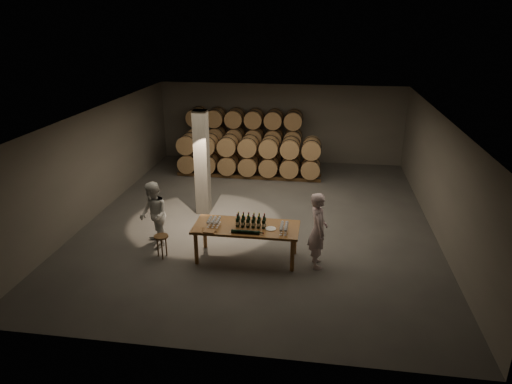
# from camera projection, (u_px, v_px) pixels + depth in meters

# --- Properties ---
(room) EXTENTS (12.00, 12.00, 12.00)m
(room) POSITION_uv_depth(u_px,v_px,m) (202.00, 163.00, 13.71)
(room) COLOR #4F4D4A
(room) RESTS_ON ground
(tasting_table) EXTENTS (2.60, 1.10, 0.90)m
(tasting_table) POSITION_uv_depth(u_px,v_px,m) (246.00, 230.00, 11.27)
(tasting_table) COLOR brown
(tasting_table) RESTS_ON ground
(barrel_stack_back) EXTENTS (4.70, 0.95, 2.31)m
(barrel_stack_back) POSITION_uv_depth(u_px,v_px,m) (245.00, 136.00, 18.41)
(barrel_stack_back) COLOR #54351C
(barrel_stack_back) RESTS_ON ground
(barrel_stack_front) EXTENTS (5.48, 0.95, 1.57)m
(barrel_stack_front) POSITION_uv_depth(u_px,v_px,m) (249.00, 155.00, 17.20)
(barrel_stack_front) COLOR #54351C
(barrel_stack_front) RESTS_ON ground
(bottle_cluster) EXTENTS (0.73, 0.23, 0.34)m
(bottle_cluster) POSITION_uv_depth(u_px,v_px,m) (251.00, 222.00, 11.17)
(bottle_cluster) COLOR black
(bottle_cluster) RESTS_ON tasting_table
(lying_bottles) EXTENTS (0.79, 0.09, 0.09)m
(lying_bottles) POSITION_uv_depth(u_px,v_px,m) (246.00, 232.00, 10.83)
(lying_bottles) COLOR black
(lying_bottles) RESTS_ON tasting_table
(glass_cluster_left) EXTENTS (0.30, 0.41, 0.17)m
(glass_cluster_left) POSITION_uv_depth(u_px,v_px,m) (214.00, 220.00, 11.26)
(glass_cluster_left) COLOR silver
(glass_cluster_left) RESTS_ON tasting_table
(glass_cluster_right) EXTENTS (0.19, 0.52, 0.17)m
(glass_cluster_right) POSITION_uv_depth(u_px,v_px,m) (284.00, 226.00, 10.94)
(glass_cluster_right) COLOR silver
(glass_cluster_right) RESTS_ON tasting_table
(plate) EXTENTS (0.26, 0.26, 0.01)m
(plate) POSITION_uv_depth(u_px,v_px,m) (271.00, 229.00, 11.08)
(plate) COLOR white
(plate) RESTS_ON tasting_table
(notebook_near) EXTENTS (0.28, 0.23, 0.03)m
(notebook_near) POSITION_uv_depth(u_px,v_px,m) (209.00, 231.00, 10.93)
(notebook_near) COLOR #976437
(notebook_near) RESTS_ON tasting_table
(notebook_corner) EXTENTS (0.26, 0.31, 0.02)m
(notebook_corner) POSITION_uv_depth(u_px,v_px,m) (197.00, 230.00, 10.99)
(notebook_corner) COLOR #976437
(notebook_corner) RESTS_ON tasting_table
(pen) EXTENTS (0.13, 0.05, 0.01)m
(pen) POSITION_uv_depth(u_px,v_px,m) (214.00, 232.00, 10.91)
(pen) COLOR black
(pen) RESTS_ON tasting_table
(stool) EXTENTS (0.36, 0.36, 0.60)m
(stool) POSITION_uv_depth(u_px,v_px,m) (161.00, 240.00, 11.44)
(stool) COLOR #54351C
(stool) RESTS_ON ground
(person_man) EXTENTS (0.58, 0.77, 1.90)m
(person_man) POSITION_uv_depth(u_px,v_px,m) (318.00, 230.00, 10.90)
(person_man) COLOR silver
(person_man) RESTS_ON ground
(person_woman) EXTENTS (1.03, 1.09, 1.77)m
(person_woman) POSITION_uv_depth(u_px,v_px,m) (154.00, 215.00, 11.90)
(person_woman) COLOR white
(person_woman) RESTS_ON ground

